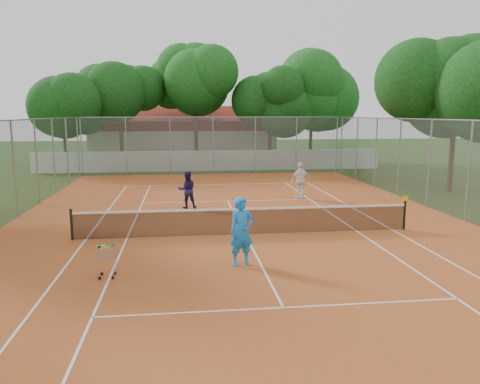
{
  "coord_description": "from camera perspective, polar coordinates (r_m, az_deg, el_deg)",
  "views": [
    {
      "loc": [
        -2.15,
        -15.99,
        4.28
      ],
      "look_at": [
        0.0,
        1.5,
        1.3
      ],
      "focal_mm": 35.0,
      "sensor_mm": 36.0,
      "label": 1
    }
  ],
  "objects": [
    {
      "name": "player_far_left",
      "position": [
        21.26,
        -6.47,
        0.28
      ],
      "size": [
        0.9,
        0.75,
        1.68
      ],
      "primitive_type": "imported",
      "rotation": [
        0.0,
        0.0,
        3.3
      ],
      "color": "#1C1747",
      "rests_on": "court_pad"
    },
    {
      "name": "player_near",
      "position": [
        13.17,
        0.21,
        -4.83
      ],
      "size": [
        0.81,
        0.64,
        1.96
      ],
      "primitive_type": "imported",
      "rotation": [
        0.0,
        0.0,
        0.26
      ],
      "color": "#1A7FDD",
      "rests_on": "court_pad"
    },
    {
      "name": "ground",
      "position": [
        16.69,
        0.63,
        -5.26
      ],
      "size": [
        120.0,
        120.0,
        0.0
      ],
      "primitive_type": "plane",
      "color": "#1B3A10",
      "rests_on": "ground"
    },
    {
      "name": "player_far_right",
      "position": [
        23.68,
        7.39,
        1.41
      ],
      "size": [
        1.16,
        0.76,
        1.84
      ],
      "primitive_type": "imported",
      "rotation": [
        0.0,
        0.0,
        3.45
      ],
      "color": "white",
      "rests_on": "court_pad"
    },
    {
      "name": "court_lines",
      "position": [
        16.68,
        0.63,
        -5.18
      ],
      "size": [
        10.98,
        23.78,
        0.01
      ],
      "primitive_type": "cube",
      "color": "white",
      "rests_on": "court_pad"
    },
    {
      "name": "tropical_trees",
      "position": [
        38.05,
        -3.83,
        10.66
      ],
      "size": [
        29.0,
        19.0,
        10.0
      ],
      "primitive_type": "cube",
      "color": "#0D3710",
      "rests_on": "ground"
    },
    {
      "name": "court_pad",
      "position": [
        16.69,
        0.63,
        -5.23
      ],
      "size": [
        18.0,
        34.0,
        0.02
      ],
      "primitive_type": "cube",
      "color": "#B45523",
      "rests_on": "ground"
    },
    {
      "name": "ball_hopper",
      "position": [
        12.8,
        -15.95,
        -8.02
      ],
      "size": [
        0.53,
        0.53,
        0.93
      ],
      "primitive_type": "cube",
      "rotation": [
        0.0,
        0.0,
        0.22
      ],
      "color": "#B6B4BC",
      "rests_on": "court_pad"
    },
    {
      "name": "clubhouse",
      "position": [
        45.03,
        -6.86,
        6.88
      ],
      "size": [
        16.4,
        9.0,
        4.4
      ],
      "primitive_type": "cube",
      "color": "beige",
      "rests_on": "ground"
    },
    {
      "name": "boundary_wall",
      "position": [
        35.23,
        -3.48,
        3.83
      ],
      "size": [
        26.0,
        0.3,
        1.5
      ],
      "primitive_type": "cube",
      "color": "white",
      "rests_on": "ground"
    },
    {
      "name": "tennis_net",
      "position": [
        16.56,
        0.63,
        -3.56
      ],
      "size": [
        11.88,
        0.1,
        0.98
      ],
      "primitive_type": "cube",
      "color": "black",
      "rests_on": "court_pad"
    },
    {
      "name": "perimeter_fence",
      "position": [
        16.29,
        0.64,
        1.56
      ],
      "size": [
        18.0,
        34.0,
        4.0
      ],
      "primitive_type": "cube",
      "color": "slate",
      "rests_on": "ground"
    }
  ]
}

